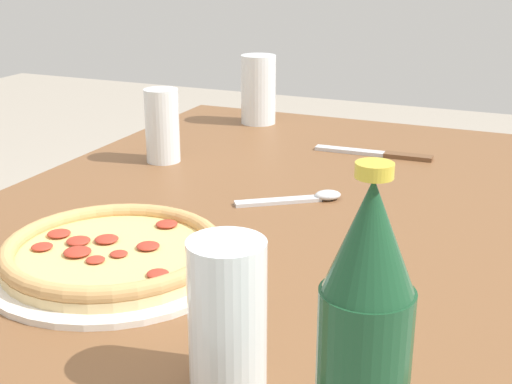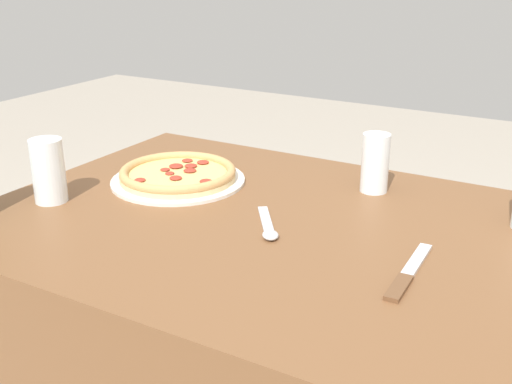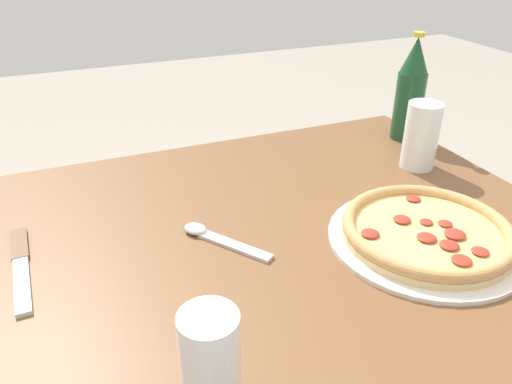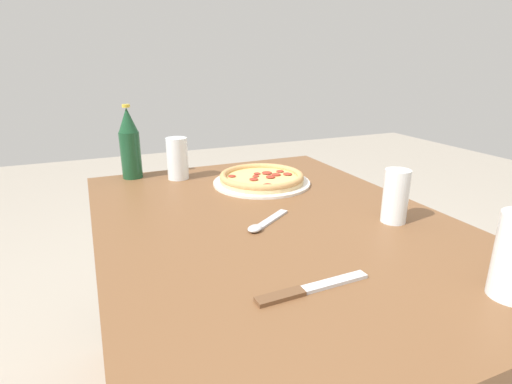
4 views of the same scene
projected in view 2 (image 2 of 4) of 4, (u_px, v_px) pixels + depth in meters
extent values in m
cube|color=brown|center=(267.00, 363.00, 1.44)|extent=(1.19, 0.87, 0.70)
cylinder|color=silver|center=(178.00, 181.00, 1.53)|extent=(0.32, 0.32, 0.01)
cylinder|color=#E5C689|center=(178.00, 177.00, 1.53)|extent=(0.27, 0.27, 0.01)
cylinder|color=#E5C170|center=(178.00, 174.00, 1.52)|extent=(0.24, 0.24, 0.00)
torus|color=tan|center=(178.00, 172.00, 1.52)|extent=(0.28, 0.28, 0.02)
ellipsoid|color=#A83323|center=(170.00, 173.00, 1.51)|extent=(0.02, 0.02, 0.00)
ellipsoid|color=#A83323|center=(176.00, 178.00, 1.48)|extent=(0.03, 0.03, 0.01)
ellipsoid|color=#A83323|center=(190.00, 170.00, 1.53)|extent=(0.03, 0.03, 0.01)
ellipsoid|color=#A83323|center=(206.00, 181.00, 1.46)|extent=(0.03, 0.03, 0.01)
ellipsoid|color=#A83323|center=(176.00, 166.00, 1.56)|extent=(0.03, 0.03, 0.01)
ellipsoid|color=#A83323|center=(187.00, 160.00, 1.60)|extent=(0.03, 0.03, 0.01)
ellipsoid|color=#A83323|center=(203.00, 162.00, 1.59)|extent=(0.03, 0.03, 0.01)
ellipsoid|color=#A83323|center=(140.00, 180.00, 1.47)|extent=(0.03, 0.03, 0.01)
ellipsoid|color=#A83323|center=(191.00, 166.00, 1.56)|extent=(0.03, 0.03, 0.01)
ellipsoid|color=#A83323|center=(165.00, 170.00, 1.54)|extent=(0.02, 0.02, 0.01)
cylinder|color=white|center=(48.00, 171.00, 1.39)|extent=(0.07, 0.07, 0.14)
cylinder|color=black|center=(50.00, 185.00, 1.40)|extent=(0.06, 0.06, 0.07)
cylinder|color=white|center=(375.00, 163.00, 1.45)|extent=(0.06, 0.06, 0.14)
cylinder|color=#935123|center=(375.00, 168.00, 1.46)|extent=(0.05, 0.05, 0.11)
cube|color=brown|center=(399.00, 288.00, 1.05)|extent=(0.03, 0.09, 0.01)
cube|color=silver|center=(417.00, 260.00, 1.14)|extent=(0.03, 0.14, 0.01)
cube|color=silver|center=(266.00, 220.00, 1.31)|extent=(0.10, 0.12, 0.01)
ellipsoid|color=silver|center=(270.00, 235.00, 1.23)|extent=(0.05, 0.05, 0.01)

